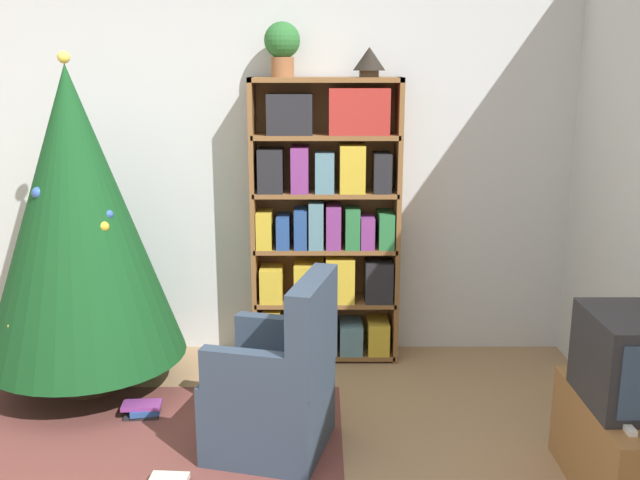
% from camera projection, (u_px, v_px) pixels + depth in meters
% --- Properties ---
extents(wall_back, '(8.00, 0.10, 2.60)m').
position_uv_depth(wall_back, '(204.00, 160.00, 4.70)').
color(wall_back, silver).
rests_on(wall_back, ground_plane).
extents(area_rug, '(2.33, 1.94, 0.01)m').
position_uv_depth(area_rug, '(97.00, 477.00, 3.39)').
color(area_rug, brown).
rests_on(area_rug, ground_plane).
extents(bookshelf, '(0.95, 0.28, 1.84)m').
position_uv_depth(bookshelf, '(323.00, 227.00, 4.59)').
color(bookshelf, brown).
rests_on(bookshelf, ground_plane).
extents(tv_stand, '(0.46, 0.80, 0.45)m').
position_uv_depth(tv_stand, '(627.00, 448.00, 3.22)').
color(tv_stand, '#996638').
rests_on(tv_stand, ground_plane).
extents(television, '(0.46, 0.48, 0.41)m').
position_uv_depth(television, '(638.00, 359.00, 3.11)').
color(television, '#28282D').
rests_on(television, tv_stand).
extents(game_remote, '(0.04, 0.12, 0.02)m').
position_uv_depth(game_remote, '(624.00, 427.00, 2.93)').
color(game_remote, white).
rests_on(game_remote, tv_stand).
extents(christmas_tree, '(1.16, 1.16, 1.99)m').
position_uv_depth(christmas_tree, '(74.00, 217.00, 4.08)').
color(christmas_tree, '#4C3323').
rests_on(christmas_tree, ground_plane).
extents(armchair, '(0.69, 0.68, 0.92)m').
position_uv_depth(armchair, '(274.00, 390.00, 3.58)').
color(armchair, '#334256').
rests_on(armchair, ground_plane).
extents(potted_plant, '(0.22, 0.22, 0.33)m').
position_uv_depth(potted_plant, '(279.00, 45.00, 4.33)').
color(potted_plant, '#935B38').
rests_on(potted_plant, bookshelf).
extents(table_lamp, '(0.20, 0.20, 0.18)m').
position_uv_depth(table_lamp, '(366.00, 60.00, 4.35)').
color(table_lamp, '#473828').
rests_on(table_lamp, bookshelf).
extents(book_pile_near_tree, '(0.22, 0.18, 0.08)m').
position_uv_depth(book_pile_near_tree, '(140.00, 409.00, 3.98)').
color(book_pile_near_tree, '#232328').
rests_on(book_pile_near_tree, ground_plane).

